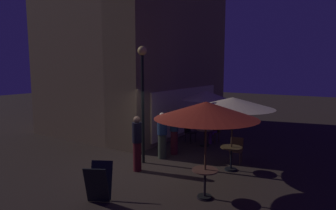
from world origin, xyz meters
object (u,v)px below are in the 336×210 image
(cafe_chair_2, at_px, (237,148))
(patron_standing_1, at_px, (174,132))
(cafe_table_1, at_px, (205,178))
(cafe_chair_1, at_px, (189,130))
(cafe_chair_0, at_px, (215,130))
(patron_standing_2, at_px, (137,143))
(patron_standing_3, at_px, (162,136))
(patio_umbrella_0, at_px, (205,95))
(street_lamp_near_corner, at_px, (143,83))
(patio_umbrella_2, at_px, (233,103))
(cafe_table_0, at_px, (205,134))
(menu_sandwich_board, at_px, (99,183))
(patron_seated_0, at_px, (213,128))
(patio_umbrella_1, at_px, (206,110))
(cafe_table_2, at_px, (231,154))

(cafe_chair_2, bearing_deg, patron_standing_1, -89.10)
(cafe_chair_2, bearing_deg, cafe_table_1, -2.63)
(cafe_table_1, bearing_deg, cafe_chair_1, 32.02)
(cafe_chair_0, relative_size, patron_standing_1, 0.56)
(patron_standing_2, relative_size, patron_standing_3, 1.05)
(patio_umbrella_0, bearing_deg, street_lamp_near_corner, 164.14)
(patio_umbrella_2, relative_size, cafe_chair_2, 2.95)
(cafe_table_0, height_order, cafe_chair_1, cafe_chair_1)
(menu_sandwich_board, relative_size, patio_umbrella_0, 0.40)
(cafe_chair_0, relative_size, patron_standing_3, 0.56)
(cafe_table_1, xyz_separation_m, cafe_chair_2, (3.11, 0.22, 0.01))
(cafe_chair_0, xyz_separation_m, patron_standing_1, (-2.50, 0.63, 0.30))
(street_lamp_near_corner, xyz_separation_m, cafe_chair_2, (1.75, -2.74, -2.24))
(menu_sandwich_board, xyz_separation_m, patron_standing_2, (2.17, 0.51, 0.43))
(cafe_table_0, height_order, patron_standing_3, patron_standing_3)
(patron_seated_0, xyz_separation_m, patron_standing_1, (-2.34, 0.60, 0.19))
(patron_seated_0, bearing_deg, patron_standing_2, 0.53)
(patio_umbrella_2, distance_m, cafe_chair_1, 4.05)
(cafe_table_0, height_order, cafe_chair_0, cafe_chair_0)
(menu_sandwich_board, bearing_deg, patron_standing_2, -13.88)
(patron_seated_0, relative_size, patron_standing_3, 0.71)
(cafe_chair_1, relative_size, patron_seated_0, 0.80)
(street_lamp_near_corner, height_order, patron_standing_2, street_lamp_near_corner)
(patron_seated_0, bearing_deg, patio_umbrella_1, 30.04)
(patron_standing_1, bearing_deg, cafe_chair_2, -113.90)
(patron_seated_0, bearing_deg, menu_sandwich_board, 7.63)
(menu_sandwich_board, distance_m, cafe_chair_2, 5.04)
(cafe_table_2, relative_size, cafe_chair_0, 0.81)
(menu_sandwich_board, distance_m, patron_standing_1, 4.38)
(street_lamp_near_corner, height_order, cafe_chair_2, street_lamp_near_corner)
(street_lamp_near_corner, height_order, cafe_chair_1, street_lamp_near_corner)
(menu_sandwich_board, bearing_deg, patron_standing_3, -18.72)
(cafe_table_2, bearing_deg, cafe_chair_2, 6.71)
(patio_umbrella_1, xyz_separation_m, patio_umbrella_2, (2.28, 0.12, -0.07))
(cafe_table_1, height_order, patron_standing_2, patron_standing_2)
(patio_umbrella_1, xyz_separation_m, patron_standing_1, (2.80, 2.57, -1.39))
(cafe_table_1, relative_size, patron_standing_2, 0.42)
(patron_standing_3, bearing_deg, street_lamp_near_corner, -123.59)
(cafe_chair_0, height_order, patron_standing_1, patron_standing_1)
(cafe_chair_1, distance_m, cafe_chair_2, 3.15)
(cafe_chair_0, height_order, cafe_chair_1, cafe_chair_1)
(cafe_table_2, height_order, cafe_chair_2, cafe_chair_2)
(patio_umbrella_0, xyz_separation_m, cafe_chair_0, (0.81, -0.13, -1.60))
(cafe_table_0, distance_m, patron_standing_3, 2.45)
(menu_sandwich_board, bearing_deg, patron_standing_1, -21.43)
(cafe_table_0, bearing_deg, street_lamp_near_corner, 164.14)
(street_lamp_near_corner, distance_m, cafe_chair_2, 3.95)
(patio_umbrella_0, relative_size, patron_standing_1, 1.39)
(cafe_chair_0, bearing_deg, cafe_table_2, 40.21)
(street_lamp_near_corner, xyz_separation_m, menu_sandwich_board, (-2.91, -0.82, -2.29))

